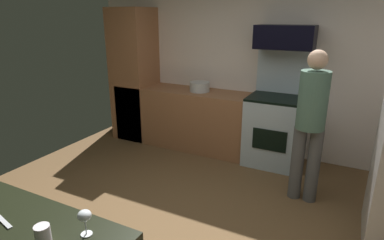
% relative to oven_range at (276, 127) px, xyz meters
% --- Properties ---
extents(ground_plane, '(5.20, 4.80, 0.02)m').
position_rel_oven_range_xyz_m(ground_plane, '(-0.45, -1.98, -0.53)').
color(ground_plane, brown).
extents(wall_back, '(5.20, 0.12, 2.60)m').
position_rel_oven_range_xyz_m(wall_back, '(-0.45, 0.36, 0.78)').
color(wall_back, silver).
rests_on(wall_back, ground).
extents(lower_cabinet_run, '(2.40, 0.60, 0.90)m').
position_rel_oven_range_xyz_m(lower_cabinet_run, '(-1.35, 0.00, -0.07)').
color(lower_cabinet_run, '#945F3C').
rests_on(lower_cabinet_run, ground).
extents(cabinet_column, '(0.60, 0.60, 2.10)m').
position_rel_oven_range_xyz_m(cabinet_column, '(-2.35, 0.00, 0.53)').
color(cabinet_column, '#945F3C').
rests_on(cabinet_column, ground).
extents(oven_range, '(0.76, 0.65, 1.57)m').
position_rel_oven_range_xyz_m(oven_range, '(0.00, 0.00, 0.00)').
color(oven_range, '#AEBFC8').
rests_on(oven_range, ground).
extents(microwave, '(0.74, 0.38, 0.30)m').
position_rel_oven_range_xyz_m(microwave, '(-0.00, 0.08, 1.20)').
color(microwave, black).
rests_on(microwave, oven_range).
extents(person_cook, '(0.31, 0.30, 1.67)m').
position_rel_oven_range_xyz_m(person_cook, '(0.52, -0.80, 0.41)').
color(person_cook, '#4F4F4F').
rests_on(person_cook, ground).
extents(wine_glass_far, '(0.07, 0.07, 0.15)m').
position_rel_oven_range_xyz_m(wine_glass_far, '(-0.26, -3.23, 0.49)').
color(wine_glass_far, silver).
rests_on(wine_glass_far, counter_island).
extents(mug_coffee, '(0.08, 0.08, 0.11)m').
position_rel_oven_range_xyz_m(mug_coffee, '(-0.40, -3.38, 0.43)').
color(mug_coffee, silver).
rests_on(mug_coffee, counter_island).
extents(knife_chef, '(0.24, 0.08, 0.01)m').
position_rel_oven_range_xyz_m(knife_chef, '(-0.78, -3.35, 0.38)').
color(knife_chef, '#B7BABF').
rests_on(knife_chef, counter_island).
extents(stock_pot, '(0.30, 0.30, 0.14)m').
position_rel_oven_range_xyz_m(stock_pot, '(-1.17, 0.00, 0.45)').
color(stock_pot, '#B9BCBA').
rests_on(stock_pot, lower_cabinet_run).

